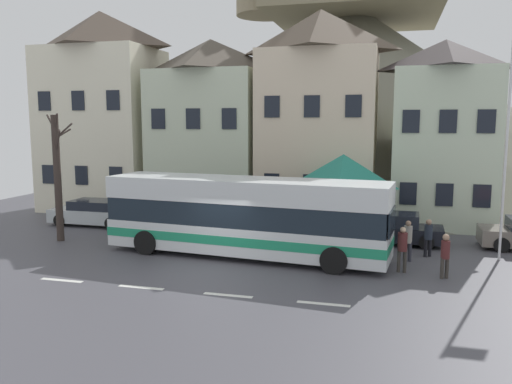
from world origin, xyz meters
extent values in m
cube|color=#4B4A51|center=(0.00, 0.00, -0.03)|extent=(40.00, 60.00, 0.06)
cube|color=silver|center=(-4.50, -2.14, 0.00)|extent=(1.60, 0.20, 0.01)
cube|color=silver|center=(-1.50, -2.14, 0.00)|extent=(1.60, 0.20, 0.01)
cube|color=silver|center=(1.50, -2.14, 0.00)|extent=(1.60, 0.20, 0.01)
cube|color=silver|center=(4.50, -2.14, 0.00)|extent=(1.60, 0.20, 0.01)
cube|color=#ECE5C8|center=(-10.96, 11.56, 4.89)|extent=(6.65, 5.12, 9.79)
pyramid|color=brown|center=(-10.96, 11.56, 10.91)|extent=(6.65, 5.12, 2.23)
cube|color=black|center=(-13.18, 8.97, 2.34)|extent=(0.80, 0.06, 1.10)
cube|color=black|center=(-10.96, 8.97, 2.34)|extent=(0.80, 0.06, 1.10)
cube|color=black|center=(-8.75, 8.97, 2.34)|extent=(0.80, 0.06, 1.10)
cube|color=black|center=(-13.18, 8.97, 6.60)|extent=(0.80, 0.06, 1.10)
cube|color=black|center=(-10.96, 8.97, 6.60)|extent=(0.80, 0.06, 1.10)
cube|color=black|center=(-8.75, 8.97, 6.60)|extent=(0.80, 0.06, 1.10)
cube|color=beige|center=(-4.01, 11.85, 4.13)|extent=(6.08, 5.70, 8.26)
pyramid|color=#50483D|center=(-4.01, 11.85, 9.20)|extent=(6.08, 5.70, 1.88)
cube|color=black|center=(-6.04, 8.97, 1.98)|extent=(0.80, 0.06, 1.10)
cube|color=black|center=(-4.01, 8.97, 1.98)|extent=(0.80, 0.06, 1.10)
cube|color=black|center=(-1.98, 8.97, 1.98)|extent=(0.80, 0.06, 1.10)
cube|color=black|center=(-6.04, 8.97, 5.57)|extent=(0.80, 0.06, 1.10)
cube|color=black|center=(-4.01, 8.97, 5.57)|extent=(0.80, 0.06, 1.10)
cube|color=black|center=(-1.98, 8.97, 5.57)|extent=(0.80, 0.06, 1.10)
cube|color=beige|center=(2.38, 11.73, 4.58)|extent=(6.17, 5.47, 9.16)
pyramid|color=brown|center=(2.38, 11.73, 10.30)|extent=(6.17, 5.47, 2.27)
cube|color=black|center=(0.33, 8.97, 2.19)|extent=(0.80, 0.06, 1.10)
cube|color=black|center=(2.38, 8.97, 2.19)|extent=(0.80, 0.06, 1.10)
cube|color=black|center=(4.44, 8.97, 2.19)|extent=(0.80, 0.06, 1.10)
cube|color=black|center=(0.33, 8.97, 6.17)|extent=(0.80, 0.06, 1.10)
cube|color=black|center=(2.38, 8.97, 6.17)|extent=(0.80, 0.06, 1.10)
cube|color=black|center=(4.44, 8.97, 6.17)|extent=(0.80, 0.06, 1.10)
cube|color=beige|center=(8.86, 11.70, 4.03)|extent=(5.03, 5.40, 8.05)
pyramid|color=#474040|center=(8.86, 11.70, 8.82)|extent=(5.03, 5.40, 1.54)
cube|color=black|center=(7.18, 8.97, 1.93)|extent=(0.80, 0.06, 1.10)
cube|color=black|center=(8.86, 8.97, 1.93)|extent=(0.80, 0.06, 1.10)
cube|color=black|center=(10.53, 8.97, 1.93)|extent=(0.80, 0.06, 1.10)
cube|color=black|center=(7.18, 8.97, 5.43)|extent=(0.80, 0.06, 1.10)
cube|color=black|center=(8.86, 8.97, 5.43)|extent=(0.80, 0.06, 1.10)
cube|color=black|center=(10.53, 8.97, 5.43)|extent=(0.80, 0.06, 1.10)
cone|color=#6D6C5B|center=(2.88, 29.83, 7.73)|extent=(43.94, 43.94, 15.46)
cube|color=silver|center=(0.70, 2.56, 0.80)|extent=(11.65, 3.58, 1.11)
cube|color=#1E8C60|center=(0.70, 2.56, 0.86)|extent=(11.67, 3.60, 0.36)
cube|color=#19232D|center=(0.70, 2.56, 1.82)|extent=(11.55, 3.53, 0.93)
cube|color=silver|center=(0.70, 2.56, 2.72)|extent=(11.65, 3.58, 0.87)
cube|color=#19232D|center=(6.43, 1.98, 1.82)|extent=(0.26, 2.06, 0.89)
cylinder|color=black|center=(4.70, 3.34, 0.50)|extent=(1.02, 0.38, 1.00)
cylinder|color=black|center=(4.46, 1.00, 0.50)|extent=(1.02, 0.38, 1.00)
cylinder|color=black|center=(-3.06, 4.12, 0.50)|extent=(1.02, 0.38, 1.00)
cylinder|color=black|center=(-3.29, 1.77, 0.50)|extent=(1.02, 0.38, 1.00)
cylinder|color=#473D33|center=(2.56, 8.42, 1.20)|extent=(0.14, 0.14, 2.40)
cylinder|color=#473D33|center=(5.86, 8.42, 1.20)|extent=(0.14, 0.14, 2.40)
cylinder|color=#473D33|center=(2.56, 5.12, 1.20)|extent=(0.14, 0.14, 2.40)
cylinder|color=#473D33|center=(5.86, 5.12, 1.20)|extent=(0.14, 0.14, 2.40)
pyramid|color=#217E6C|center=(4.21, 6.77, 3.17)|extent=(3.60, 3.60, 1.54)
cube|color=silver|center=(-8.72, 6.62, 0.52)|extent=(4.54, 1.88, 0.68)
cube|color=#1E232D|center=(-8.49, 6.61, 1.09)|extent=(2.73, 1.64, 0.47)
cylinder|color=black|center=(-10.22, 5.74, 0.32)|extent=(0.64, 0.20, 0.64)
cylinder|color=black|center=(-10.21, 7.51, 0.32)|extent=(0.64, 0.20, 0.64)
cylinder|color=black|center=(-7.23, 5.72, 0.32)|extent=(0.64, 0.20, 0.64)
cylinder|color=black|center=(-7.22, 7.49, 0.32)|extent=(0.64, 0.20, 0.64)
cylinder|color=black|center=(10.90, 5.84, 0.32)|extent=(0.64, 0.21, 0.64)
cylinder|color=black|center=(10.91, 7.53, 0.32)|extent=(0.64, 0.21, 0.64)
cube|color=black|center=(6.55, 6.42, 0.49)|extent=(4.27, 1.89, 0.62)
cube|color=#1E232D|center=(6.34, 6.43, 1.08)|extent=(2.58, 1.61, 0.56)
cylinder|color=black|center=(7.97, 7.18, 0.32)|extent=(0.65, 0.23, 0.64)
cylinder|color=black|center=(7.90, 5.54, 0.32)|extent=(0.65, 0.23, 0.64)
cylinder|color=black|center=(5.20, 7.29, 0.32)|extent=(0.65, 0.23, 0.64)
cylinder|color=black|center=(5.13, 5.66, 0.32)|extent=(0.65, 0.23, 0.64)
cylinder|color=black|center=(7.78, 4.29, 0.38)|extent=(0.13, 0.13, 0.76)
cylinder|color=black|center=(7.95, 4.39, 0.38)|extent=(0.13, 0.13, 0.76)
cylinder|color=#232B38|center=(7.87, 4.34, 1.01)|extent=(0.32, 0.32, 0.59)
sphere|color=#9E7A60|center=(7.87, 4.34, 1.42)|extent=(0.23, 0.23, 0.23)
cylinder|color=#2D2D38|center=(6.96, 3.49, 0.39)|extent=(0.13, 0.13, 0.78)
cylinder|color=#2D2D38|center=(7.14, 3.42, 0.39)|extent=(0.13, 0.13, 0.78)
cylinder|color=gray|center=(7.05, 3.45, 1.06)|extent=(0.32, 0.32, 0.67)
sphere|color=#9E7A60|center=(7.05, 3.45, 1.50)|extent=(0.21, 0.21, 0.21)
cylinder|color=#38332D|center=(6.71, 1.82, 0.42)|extent=(0.12, 0.12, 0.85)
cylinder|color=#38332D|center=(6.92, 1.81, 0.42)|extent=(0.12, 0.12, 0.85)
cylinder|color=#512323|center=(6.81, 1.82, 1.13)|extent=(0.34, 0.34, 0.67)
sphere|color=#D1AD89|center=(6.81, 1.82, 1.57)|extent=(0.21, 0.21, 0.21)
cylinder|color=#38332D|center=(8.32, 1.49, 0.38)|extent=(0.13, 0.13, 0.76)
cylinder|color=#38332D|center=(8.15, 1.40, 0.38)|extent=(0.13, 0.13, 0.76)
cylinder|color=#512323|center=(8.24, 1.44, 1.03)|extent=(0.30, 0.30, 0.63)
sphere|color=#9E7A60|center=(8.24, 1.44, 1.46)|extent=(0.23, 0.23, 0.23)
cube|color=#473828|center=(4.20, 8.83, 0.45)|extent=(1.58, 0.45, 0.08)
cube|color=#473828|center=(4.20, 9.06, 0.67)|extent=(1.58, 0.06, 0.40)
cube|color=#2D2D33|center=(3.49, 8.83, 0.23)|extent=(0.08, 0.36, 0.45)
cube|color=#2D2D33|center=(4.91, 8.83, 0.23)|extent=(0.08, 0.36, 0.45)
cylinder|color=silver|center=(10.58, 4.58, 4.23)|extent=(0.10, 0.10, 8.45)
cylinder|color=#382D28|center=(-8.22, 3.02, 2.86)|extent=(0.32, 0.32, 5.71)
cylinder|color=#382D28|center=(-8.09, 3.39, 4.87)|extent=(0.35, 0.80, 0.46)
cylinder|color=#382D28|center=(-8.45, 3.49, 4.47)|extent=(0.54, 1.02, 1.18)
cylinder|color=#382D28|center=(-7.81, 3.06, 5.00)|extent=(0.88, 0.16, 0.72)
cylinder|color=#382D28|center=(-8.61, 3.29, 5.37)|extent=(0.87, 0.65, 0.75)
cylinder|color=#382D28|center=(-7.92, 2.77, 4.52)|extent=(0.69, 0.60, 1.04)
cylinder|color=#382D28|center=(-8.03, 2.86, 5.36)|extent=(0.50, 0.44, 0.85)
camera|label=1|loc=(6.29, -16.85, 5.40)|focal=35.86mm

